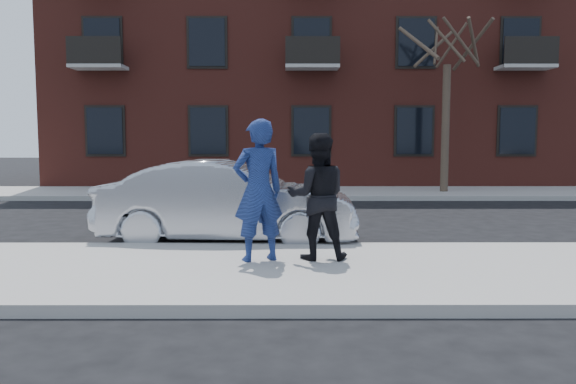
{
  "coord_description": "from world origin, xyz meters",
  "views": [
    {
      "loc": [
        -0.8,
        -7.82,
        1.91
      ],
      "look_at": [
        -0.78,
        0.4,
        1.13
      ],
      "focal_mm": 35.0,
      "sensor_mm": 36.0,
      "label": 1
    }
  ],
  "objects_px": {
    "silver_sedan": "(229,202)",
    "man_peacoat": "(317,197)",
    "street_tree": "(448,28)",
    "man_hoodie": "(258,190)"
  },
  "relations": [
    {
      "from": "street_tree",
      "to": "man_hoodie",
      "type": "height_order",
      "value": "street_tree"
    },
    {
      "from": "street_tree",
      "to": "man_hoodie",
      "type": "bearing_deg",
      "value": -117.88
    },
    {
      "from": "man_hoodie",
      "to": "man_peacoat",
      "type": "bearing_deg",
      "value": 165.75
    },
    {
      "from": "silver_sedan",
      "to": "man_peacoat",
      "type": "bearing_deg",
      "value": -139.98
    },
    {
      "from": "silver_sedan",
      "to": "man_peacoat",
      "type": "height_order",
      "value": "man_peacoat"
    },
    {
      "from": "man_hoodie",
      "to": "street_tree",
      "type": "bearing_deg",
      "value": -139.62
    },
    {
      "from": "street_tree",
      "to": "man_hoodie",
      "type": "distance_m",
      "value": 12.97
    },
    {
      "from": "street_tree",
      "to": "man_hoodie",
      "type": "xyz_separation_m",
      "value": [
        -5.71,
        -10.8,
        -4.35
      ]
    },
    {
      "from": "man_peacoat",
      "to": "man_hoodie",
      "type": "bearing_deg",
      "value": 6.87
    },
    {
      "from": "man_hoodie",
      "to": "silver_sedan",
      "type": "bearing_deg",
      "value": -94.66
    }
  ]
}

